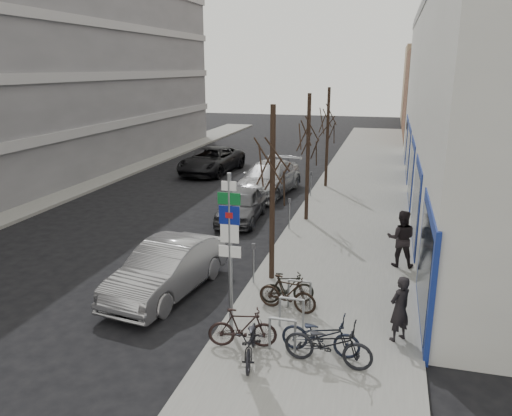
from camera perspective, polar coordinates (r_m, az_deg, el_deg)
The scene contains 25 objects.
ground at distance 13.76m, azimuth -12.62°, elevation -12.89°, with size 120.00×120.00×0.00m, color black.
sidewalk_east at distance 21.62m, azimuth 10.71°, elevation -1.82°, with size 5.00×70.00×0.15m, color slate.
sidewalk_west at distance 27.40m, azimuth -23.56°, elevation 0.86°, with size 3.00×70.00×0.15m, color slate.
brick_building_far at distance 51.15m, azimuth 23.56°, elevation 11.71°, with size 12.00×14.00×8.00m, color brown.
tan_building_far at distance 66.06m, azimuth 22.27°, elevation 12.92°, with size 13.00×12.00×9.00m, color #937A5B.
highway_sign_pole at distance 11.86m, azimuth -2.99°, elevation -4.25°, with size 0.55×0.10×4.20m.
bike_rack at distance 12.80m, azimuth 4.08°, elevation -11.47°, with size 0.66×2.26×0.83m.
tree_near at distance 14.67m, azimuth 1.92°, elevation 6.32°, with size 1.80×1.80×5.50m.
tree_mid at distance 20.99m, azimuth 6.04°, elevation 9.11°, with size 1.80×1.80×5.50m.
tree_far at distance 27.40m, azimuth 8.26°, elevation 10.59°, with size 1.80×1.80×5.50m.
meter_front at distance 15.17m, azimuth -0.29°, elevation -5.87°, with size 0.10×0.08×1.27m.
meter_mid at distance 20.24m, azimuth 3.84°, elevation -0.29°, with size 0.10×0.08×1.27m.
meter_back at distance 25.50m, azimuth 6.28°, elevation 3.02°, with size 0.10×0.08×1.27m.
bike_near_left at distance 11.51m, azimuth -0.51°, elevation -14.73°, with size 0.51×1.70×1.04m, color black.
bike_near_right at distance 12.00m, azimuth -1.55°, elevation -13.50°, with size 0.49×1.64×1.00m, color black.
bike_mid_curb at distance 11.81m, azimuth 7.42°, elevation -13.83°, with size 0.55×1.83×1.12m, color black.
bike_mid_inner at distance 14.06m, azimuth 3.59°, elevation -9.07°, with size 0.45×1.52×0.92m, color black.
bike_far_curb at distance 11.42m, azimuth 8.29°, elevation -14.69°, with size 0.60×1.98×1.21m, color black.
bike_far_inner at distance 13.64m, azimuth 3.59°, elevation -9.69°, with size 0.50×1.67×1.01m, color black.
parked_car_front at distance 15.06m, azimuth -10.10°, elevation -6.84°, with size 1.66×4.75×1.57m, color #98989C.
parked_car_mid at distance 21.82m, azimuth -1.69°, elevation 0.37°, with size 1.68×4.17×1.42m, color #4C4C51.
parked_car_back at distance 26.38m, azimuth 1.37°, elevation 3.38°, with size 2.36×5.81×1.69m, color #96979B.
lane_car at distance 31.94m, azimuth -5.11°, elevation 5.44°, with size 2.66×5.78×1.61m, color black.
pedestrian_near at distance 12.60m, azimuth 16.10°, elevation -10.99°, with size 0.60×0.39×1.64m, color black.
pedestrian_far at distance 17.05m, azimuth 16.27°, elevation -3.32°, with size 0.71×0.48×1.93m, color black.
Camera 1 is at (5.89, -10.59, 6.52)m, focal length 35.00 mm.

